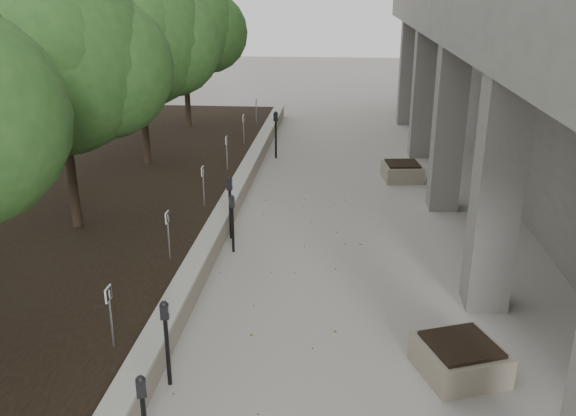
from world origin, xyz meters
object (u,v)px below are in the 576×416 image
at_px(crabapple_tree_5, 185,50).
at_px(parking_meter_2, 167,344).
at_px(parking_meter_4, 233,224).
at_px(planter_front, 460,358).
at_px(crabapple_tree_4, 140,68).
at_px(planter_back, 402,171).
at_px(parking_meter_5, 276,135).
at_px(crabapple_tree_3, 62,100).
at_px(parking_meter_3, 230,208).

height_order(crabapple_tree_5, parking_meter_2, crabapple_tree_5).
distance_m(parking_meter_2, parking_meter_4, 4.58).
bearing_deg(planter_front, crabapple_tree_4, 129.06).
distance_m(parking_meter_2, planter_back, 10.87).
xyz_separation_m(parking_meter_4, planter_front, (3.99, -3.96, -0.38)).
bearing_deg(planter_front, parking_meter_5, 108.81).
xyz_separation_m(parking_meter_2, planter_front, (4.10, 0.62, -0.41)).
relative_size(crabapple_tree_5, planter_front, 4.96).
height_order(crabapple_tree_5, planter_back, crabapple_tree_5).
bearing_deg(crabapple_tree_3, crabapple_tree_4, 90.00).
relative_size(parking_meter_2, parking_meter_3, 0.93).
xyz_separation_m(parking_meter_3, parking_meter_5, (0.28, 6.72, 0.05)).
xyz_separation_m(crabapple_tree_3, parking_meter_4, (3.43, -0.18, -2.49)).
distance_m(parking_meter_5, planter_front, 12.06).
height_order(crabapple_tree_5, parking_meter_5, crabapple_tree_5).
bearing_deg(parking_meter_4, planter_front, -59.84).
height_order(crabapple_tree_3, crabapple_tree_4, same).
height_order(crabapple_tree_3, planter_back, crabapple_tree_3).
bearing_deg(parking_meter_5, parking_meter_2, -79.03).
bearing_deg(crabapple_tree_4, parking_meter_2, -71.22).
distance_m(crabapple_tree_3, crabapple_tree_5, 10.00).
relative_size(crabapple_tree_4, parking_meter_3, 3.81).
relative_size(crabapple_tree_3, parking_meter_3, 3.81).
bearing_deg(parking_meter_4, crabapple_tree_4, 108.43).
xyz_separation_m(crabapple_tree_4, parking_meter_3, (3.25, -4.45, -2.41)).
relative_size(crabapple_tree_5, planter_back, 5.10).
bearing_deg(parking_meter_3, crabapple_tree_3, -167.78).
xyz_separation_m(parking_meter_4, planter_back, (3.98, 5.49, -0.38)).
bearing_deg(crabapple_tree_4, crabapple_tree_5, 90.00).
relative_size(parking_meter_4, parking_meter_5, 0.82).
bearing_deg(parking_meter_2, parking_meter_4, 82.61).
height_order(crabapple_tree_3, parking_meter_5, crabapple_tree_3).
distance_m(parking_meter_3, planter_front, 6.28).
height_order(parking_meter_2, parking_meter_4, parking_meter_2).
bearing_deg(planter_back, crabapple_tree_3, -144.38).
xyz_separation_m(crabapple_tree_5, planter_back, (7.41, -4.69, -2.87)).
bearing_deg(parking_meter_4, parking_meter_2, -106.44).
distance_m(parking_meter_3, planter_back, 6.34).
distance_m(parking_meter_2, parking_meter_5, 12.03).
xyz_separation_m(parking_meter_2, parking_meter_3, (-0.07, 5.30, 0.05)).
distance_m(crabapple_tree_3, planter_back, 9.55).
bearing_deg(parking_meter_4, parking_meter_3, 88.75).
relative_size(crabapple_tree_4, planter_back, 5.10).
bearing_deg(planter_back, planter_front, -89.94).
distance_m(crabapple_tree_4, parking_meter_2, 10.60).
xyz_separation_m(parking_meter_5, planter_front, (3.89, -11.41, -0.51)).
bearing_deg(planter_back, parking_meter_2, -112.10).
height_order(crabapple_tree_5, parking_meter_4, crabapple_tree_5).
xyz_separation_m(crabapple_tree_4, planter_back, (7.41, 0.31, -2.87)).
relative_size(crabapple_tree_5, parking_meter_3, 3.81).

